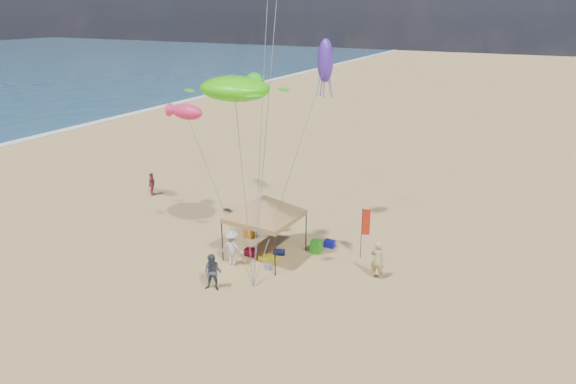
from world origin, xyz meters
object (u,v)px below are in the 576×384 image
object	(u,v)px
feather_flag	(365,225)
chair_green	(316,246)
cooler_red	(250,252)
cooler_blue	(330,244)
person_near_c	(232,248)
beach_cart	(268,258)
person_near_b	(213,272)
person_far_a	(152,184)
chair_yellow	(250,232)
canopy_tent	(264,197)
person_near_a	(377,260)

from	to	relation	value
feather_flag	chair_green	size ratio (longest dim) A/B	3.97
cooler_red	cooler_blue	xyz separation A→B (m)	(3.27, 2.85, 0.00)
cooler_red	person_near_c	world-z (taller)	person_near_c
beach_cart	person_near_b	xyz separation A→B (m)	(-0.87, -3.55, 0.69)
person_far_a	cooler_red	bearing A→B (deg)	-134.74
chair_green	person_near_c	bearing A→B (deg)	-134.62
chair_yellow	person_far_a	world-z (taller)	person_far_a
chair_green	beach_cart	world-z (taller)	chair_green
cooler_red	beach_cart	size ratio (longest dim) A/B	0.60
cooler_blue	beach_cart	world-z (taller)	cooler_blue
cooler_red	cooler_blue	world-z (taller)	same
canopy_tent	chair_yellow	xyz separation A→B (m)	(-1.91, 1.55, -2.90)
cooler_red	chair_green	size ratio (longest dim) A/B	0.77
cooler_red	chair_yellow	bearing A→B (deg)	122.55
person_near_c	person_near_b	bearing A→B (deg)	97.81
beach_cart	person_near_b	size ratio (longest dim) A/B	0.51
cooler_red	chair_yellow	world-z (taller)	chair_yellow
chair_yellow	person_near_a	bearing A→B (deg)	-8.22
beach_cart	person_near_a	bearing A→B (deg)	10.13
canopy_tent	cooler_red	size ratio (longest dim) A/B	11.73
feather_flag	person_far_a	bearing A→B (deg)	171.88
chair_yellow	canopy_tent	bearing A→B (deg)	-39.07
beach_cart	person_near_a	size ratio (longest dim) A/B	0.47
canopy_tent	person_far_a	size ratio (longest dim) A/B	3.95
cooler_blue	person_near_b	world-z (taller)	person_near_b
canopy_tent	feather_flag	size ratio (longest dim) A/B	2.28
person_near_c	person_far_a	size ratio (longest dim) A/B	1.16
person_near_a	person_near_b	world-z (taller)	person_near_a
cooler_blue	person_near_a	size ratio (longest dim) A/B	0.28
cooler_red	chair_yellow	distance (m)	2.28
canopy_tent	cooler_red	distance (m)	3.16
person_near_a	person_near_c	bearing A→B (deg)	18.32
chair_green	feather_flag	bearing A→B (deg)	12.23
feather_flag	cooler_blue	xyz separation A→B (m)	(-2.07, 0.41, -1.68)
cooler_red	person_near_a	xyz separation A→B (m)	(6.61, 0.79, 0.77)
cooler_red	cooler_blue	size ratio (longest dim) A/B	1.00
person_near_b	chair_yellow	bearing A→B (deg)	88.29
canopy_tent	person_far_a	distance (m)	12.56
person_near_c	person_far_a	bearing A→B (deg)	-34.66
chair_yellow	person_near_a	distance (m)	7.93
beach_cart	person_far_a	bearing A→B (deg)	157.67
canopy_tent	beach_cart	size ratio (longest dim) A/B	7.04
beach_cart	person_far_a	distance (m)	12.99
chair_green	chair_yellow	bearing A→B (deg)	179.92
cooler_red	chair_green	distance (m)	3.48
chair_yellow	person_near_b	bearing A→B (deg)	-74.81
cooler_red	chair_green	xyz separation A→B (m)	(2.90, 1.91, 0.16)
cooler_blue	person_far_a	world-z (taller)	person_far_a
person_near_b	person_far_a	world-z (taller)	person_near_b
person_near_b	person_near_c	world-z (taller)	person_near_c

